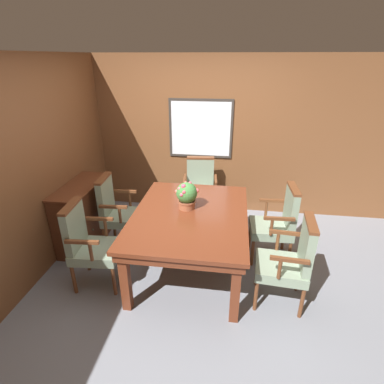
# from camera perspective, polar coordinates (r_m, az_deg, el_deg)

# --- Properties ---
(ground_plane) EXTENTS (14.00, 14.00, 0.00)m
(ground_plane) POSITION_cam_1_polar(r_m,az_deg,el_deg) (3.75, -1.79, -15.36)
(ground_plane) COLOR gray
(wall_back) EXTENTS (7.20, 0.08, 2.45)m
(wall_back) POSITION_cam_1_polar(r_m,az_deg,el_deg) (4.84, 1.76, 10.40)
(wall_back) COLOR brown
(wall_back) RESTS_ON ground_plane
(wall_left) EXTENTS (0.06, 7.20, 2.45)m
(wall_left) POSITION_cam_1_polar(r_m,az_deg,el_deg) (3.78, -28.21, 3.34)
(wall_left) COLOR brown
(wall_left) RESTS_ON ground_plane
(dining_table) EXTENTS (1.30, 1.71, 0.76)m
(dining_table) POSITION_cam_1_polar(r_m,az_deg,el_deg) (3.48, -0.35, -5.39)
(dining_table) COLOR maroon
(dining_table) RESTS_ON ground_plane
(chair_right_far) EXTENTS (0.53, 0.52, 1.00)m
(chair_right_far) POSITION_cam_1_polar(r_m,az_deg,el_deg) (3.88, 16.07, -5.33)
(chair_right_far) COLOR brown
(chair_right_far) RESTS_ON ground_plane
(chair_head_far) EXTENTS (0.54, 0.55, 1.00)m
(chair_head_far) POSITION_cam_1_polar(r_m,az_deg,el_deg) (4.65, 1.55, 0.79)
(chair_head_far) COLOR brown
(chair_head_far) RESTS_ON ground_plane
(chair_left_far) EXTENTS (0.54, 0.53, 1.00)m
(chair_left_far) POSITION_cam_1_polar(r_m,az_deg,el_deg) (4.12, -14.13, -3.26)
(chair_left_far) COLOR brown
(chair_left_far) RESTS_ON ground_plane
(chair_right_near) EXTENTS (0.54, 0.53, 1.00)m
(chair_right_near) POSITION_cam_1_polar(r_m,az_deg,el_deg) (3.24, 18.19, -12.13)
(chair_right_near) COLOR brown
(chair_right_near) RESTS_ON ground_plane
(chair_left_near) EXTENTS (0.54, 0.54, 1.00)m
(chair_left_near) POSITION_cam_1_polar(r_m,az_deg,el_deg) (3.52, -19.08, -9.04)
(chair_left_near) COLOR brown
(chair_left_near) RESTS_ON ground_plane
(potted_plant) EXTENTS (0.27, 0.25, 0.33)m
(potted_plant) POSITION_cam_1_polar(r_m,az_deg,el_deg) (3.48, -1.01, -0.58)
(potted_plant) COLOR #9E5638
(potted_plant) RESTS_ON dining_table
(sideboard_cabinet) EXTENTS (0.44, 1.01, 0.86)m
(sideboard_cabinet) POSITION_cam_1_polar(r_m,az_deg,el_deg) (4.36, -19.79, -4.00)
(sideboard_cabinet) COLOR #512816
(sideboard_cabinet) RESTS_ON ground_plane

